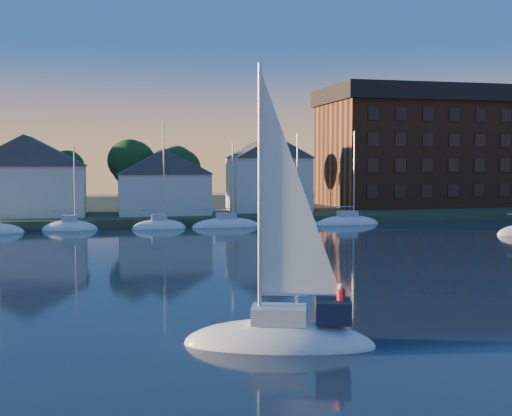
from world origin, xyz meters
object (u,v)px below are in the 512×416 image
object	(u,v)px
clubhouse_east	(268,173)
hero_sailboat	(282,333)
clubhouse_west	(29,175)
condo_block	(426,147)
clubhouse_centre	(163,181)

from	to	relation	value
clubhouse_east	hero_sailboat	xyz separation A→B (m)	(-13.95, -57.68, -5.46)
clubhouse_west	condo_block	xyz separation A→B (m)	(56.00, 6.95, 3.86)
clubhouse_west	clubhouse_centre	world-z (taller)	clubhouse_west
clubhouse_west	hero_sailboat	size ratio (longest dim) A/B	1.09
clubhouse_centre	hero_sailboat	distance (m)	55.87
clubhouse_west	clubhouse_east	distance (m)	30.02
clubhouse_west	clubhouse_centre	size ratio (longest dim) A/B	1.18
clubhouse_west	condo_block	bearing A→B (deg)	7.07
clubhouse_centre	condo_block	size ratio (longest dim) A/B	0.37
clubhouse_west	clubhouse_centre	distance (m)	16.05
clubhouse_centre	hero_sailboat	xyz separation A→B (m)	(0.05, -55.68, -4.59)
clubhouse_centre	clubhouse_west	bearing A→B (deg)	176.42
clubhouse_east	clubhouse_centre	bearing A→B (deg)	-171.87
clubhouse_west	condo_block	world-z (taller)	condo_block
clubhouse_centre	condo_block	distance (m)	41.05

